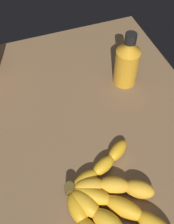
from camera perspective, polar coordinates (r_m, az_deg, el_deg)
ground_plane at (r=66.66cm, az=-2.74°, el=-3.80°), size 72.17×64.82×3.87cm
banana_bunch at (r=54.82cm, az=4.60°, el=-18.89°), size 25.24×18.04×3.71cm
honey_bottle at (r=70.43cm, az=8.39°, el=10.27°), size 6.16×6.16×15.23cm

